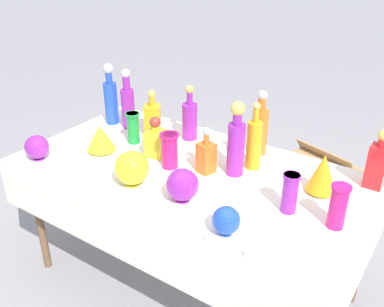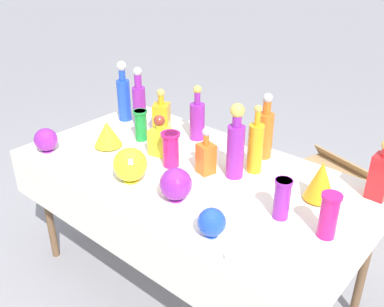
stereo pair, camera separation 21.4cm
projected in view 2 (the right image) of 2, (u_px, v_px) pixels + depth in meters
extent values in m
plane|color=gray|center=(192.00, 282.00, 2.54)|extent=(40.00, 40.00, 0.00)
cube|color=white|center=(192.00, 173.00, 2.19)|extent=(1.84, 0.97, 0.03)
cube|color=white|center=(121.00, 237.00, 1.92)|extent=(1.84, 0.01, 0.26)
cylinder|color=brown|center=(48.00, 208.00, 2.58)|extent=(0.04, 0.04, 0.73)
cylinder|color=brown|center=(141.00, 162.00, 3.10)|extent=(0.04, 0.04, 0.73)
cylinder|color=brown|center=(365.00, 262.00, 2.16)|extent=(0.04, 0.04, 0.73)
cylinder|color=orange|center=(255.00, 149.00, 2.13)|extent=(0.08, 0.08, 0.25)
cylinder|color=orange|center=(258.00, 118.00, 2.06)|extent=(0.03, 0.03, 0.07)
sphere|color=gold|center=(258.00, 109.00, 2.03)|extent=(0.04, 0.04, 0.04)
cylinder|color=orange|center=(265.00, 136.00, 2.27)|extent=(0.09, 0.09, 0.25)
cylinder|color=orange|center=(267.00, 107.00, 2.20)|extent=(0.04, 0.04, 0.07)
sphere|color=#B2B2B7|center=(268.00, 98.00, 2.18)|extent=(0.05, 0.05, 0.05)
cylinder|color=purple|center=(235.00, 152.00, 2.08)|extent=(0.09, 0.09, 0.27)
cylinder|color=purple|center=(237.00, 121.00, 2.00)|extent=(0.04, 0.04, 0.06)
sphere|color=gold|center=(237.00, 111.00, 1.98)|extent=(0.07, 0.07, 0.07)
cylinder|color=purple|center=(197.00, 122.00, 2.48)|extent=(0.09, 0.09, 0.22)
cylinder|color=purple|center=(197.00, 98.00, 2.42)|extent=(0.03, 0.03, 0.07)
sphere|color=gold|center=(197.00, 90.00, 2.39)|extent=(0.05, 0.05, 0.05)
cylinder|color=purple|center=(139.00, 106.00, 2.66)|extent=(0.08, 0.08, 0.25)
cylinder|color=purple|center=(138.00, 81.00, 2.58)|extent=(0.04, 0.04, 0.08)
sphere|color=#B2B2B7|center=(137.00, 72.00, 2.56)|extent=(0.06, 0.06, 0.06)
cylinder|color=blue|center=(124.00, 100.00, 2.73)|extent=(0.08, 0.08, 0.26)
cylinder|color=blue|center=(122.00, 75.00, 2.65)|extent=(0.04, 0.04, 0.07)
sphere|color=#B2B2B7|center=(121.00, 66.00, 2.62)|extent=(0.06, 0.06, 0.06)
cube|color=orange|center=(162.00, 119.00, 2.56)|extent=(0.13, 0.13, 0.18)
cylinder|color=orange|center=(161.00, 100.00, 2.51)|extent=(0.04, 0.04, 0.06)
sphere|color=gold|center=(161.00, 93.00, 2.49)|extent=(0.05, 0.05, 0.05)
cube|color=red|center=(380.00, 177.00, 1.92)|extent=(0.09, 0.09, 0.21)
cube|color=yellow|center=(160.00, 142.00, 2.33)|extent=(0.12, 0.12, 0.15)
cylinder|color=yellow|center=(159.00, 127.00, 2.28)|extent=(0.04, 0.04, 0.03)
sphere|color=maroon|center=(159.00, 121.00, 2.27)|extent=(0.06, 0.06, 0.06)
cube|color=orange|center=(206.00, 159.00, 2.14)|extent=(0.09, 0.09, 0.16)
cylinder|color=orange|center=(206.00, 139.00, 2.09)|extent=(0.03, 0.03, 0.06)
sphere|color=#B2B2B7|center=(206.00, 132.00, 2.07)|extent=(0.04, 0.04, 0.04)
cylinder|color=#198C38|center=(141.00, 125.00, 2.47)|extent=(0.07, 0.07, 0.18)
cylinder|color=#198C38|center=(140.00, 112.00, 2.43)|extent=(0.08, 0.08, 0.01)
cylinder|color=#C61972|center=(329.00, 216.00, 1.68)|extent=(0.07, 0.07, 0.20)
cylinder|color=#C61972|center=(332.00, 196.00, 1.63)|extent=(0.08, 0.08, 0.01)
cylinder|color=purple|center=(282.00, 199.00, 1.79)|extent=(0.07, 0.07, 0.18)
cylinder|color=purple|center=(284.00, 181.00, 1.75)|extent=(0.08, 0.08, 0.01)
cylinder|color=#C61972|center=(171.00, 150.00, 2.19)|extent=(0.08, 0.08, 0.19)
cylinder|color=#C61972|center=(170.00, 134.00, 2.15)|extent=(0.10, 0.10, 0.01)
cylinder|color=yellow|center=(109.00, 146.00, 2.43)|extent=(0.08, 0.08, 0.01)
cone|color=yellow|center=(107.00, 133.00, 2.40)|extent=(0.16, 0.16, 0.14)
cylinder|color=orange|center=(318.00, 198.00, 1.95)|extent=(0.09, 0.09, 0.01)
cone|color=orange|center=(321.00, 180.00, 1.90)|extent=(0.14, 0.14, 0.18)
cylinder|color=purple|center=(48.00, 151.00, 2.38)|extent=(0.06, 0.06, 0.01)
sphere|color=purple|center=(46.00, 140.00, 2.35)|extent=(0.13, 0.13, 0.13)
cylinder|color=blue|center=(211.00, 235.00, 1.72)|extent=(0.05, 0.05, 0.01)
sphere|color=blue|center=(212.00, 222.00, 1.69)|extent=(0.12, 0.12, 0.12)
cylinder|color=purple|center=(176.00, 199.00, 1.95)|extent=(0.07, 0.07, 0.01)
sphere|color=purple|center=(176.00, 184.00, 1.92)|extent=(0.15, 0.15, 0.15)
cylinder|color=yellow|center=(131.00, 180.00, 2.10)|extent=(0.07, 0.07, 0.01)
sphere|color=yellow|center=(130.00, 165.00, 2.06)|extent=(0.17, 0.17, 0.17)
cube|color=white|center=(194.00, 242.00, 1.66)|extent=(0.05, 0.02, 0.03)
cube|color=white|center=(231.00, 260.00, 1.56)|extent=(0.05, 0.02, 0.04)
cube|color=tan|center=(258.00, 191.00, 3.16)|extent=(0.50, 0.44, 0.30)
cube|color=tan|center=(267.00, 163.00, 3.14)|extent=(0.38, 0.18, 0.09)
cube|color=tan|center=(329.00, 195.00, 3.06)|extent=(0.65, 0.58, 0.35)
cube|color=tan|center=(342.00, 161.00, 3.05)|extent=(0.48, 0.22, 0.09)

